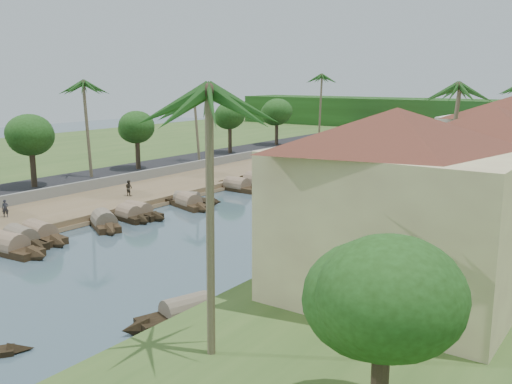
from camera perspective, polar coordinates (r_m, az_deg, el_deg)
The scene contains 41 objects.
ground at distance 43.55m, azimuth -9.82°, elevation -5.94°, with size 220.00×220.00×0.00m, color #3D525C.
left_bank at distance 68.25m, azimuth -7.54°, elevation 0.79°, with size 10.00×180.00×0.80m, color brown.
right_bank at distance 51.83m, azimuth 22.33°, elevation -3.15°, with size 16.00×180.00×1.20m, color #335020.
road at distance 74.15m, azimuth -12.40°, elevation 1.71°, with size 8.00×180.00×1.40m, color black.
retaining_wall at distance 70.97m, azimuth -10.06°, elevation 1.90°, with size 0.40×180.00×1.10m, color slate.
far_left_fill at distance 95.23m, azimuth -23.28°, elevation 3.13°, with size 45.00×220.00×1.35m, color #335020.
treeline at distance 132.87m, azimuth 22.35°, elevation 6.74°, with size 120.00×14.00×8.00m.
bridge at distance 106.05m, azimuth 18.80°, elevation 4.78°, with size 28.00×4.00×2.40m.
building_near at distance 29.93m, azimuth 13.51°, elevation -1.41°, with size 14.85×14.85×10.20m.
building_mid at distance 44.79m, azimuth 22.34°, elevation 1.91°, with size 14.11×14.11×9.70m.
sampan_2 at distance 46.56m, azimuth -23.64°, elevation -5.08°, with size 8.83×2.51×2.29m.
sampan_3 at distance 48.26m, azimuth -22.46°, elevation -4.43°, with size 8.12×2.61×2.16m.
sampan_4 at distance 49.14m, azimuth -20.84°, elevation -4.03°, with size 7.97×2.53×2.23m.
sampan_5 at distance 53.56m, azimuth -12.58°, elevation -2.31°, with size 6.26×2.37×1.99m.
sampan_6 at distance 51.47m, azimuth -14.95°, elevation -2.98°, with size 7.23×4.97×2.19m.
sampan_7 at distance 54.61m, azimuth -11.79°, elevation -2.01°, with size 7.60×1.88×2.04m.
sampan_8 at distance 57.60m, azimuth -6.74°, elevation -1.15°, with size 7.03×3.62×2.14m.
sampan_9 at distance 59.12m, azimuth -6.91°, elevation -0.84°, with size 7.27×3.55×1.87m.
sampan_10 at distance 65.94m, azimuth -1.93°, elevation 0.53°, with size 8.16×2.22×2.23m.
sampan_11 at distance 68.47m, azimuth 0.05°, elevation 0.95°, with size 8.74×3.97×2.42m.
sampan_12 at distance 70.83m, azimuth 1.07°, elevation 1.28°, with size 7.29×2.40×1.77m.
sampan_13 at distance 71.27m, azimuth 1.44°, elevation 1.36°, with size 8.90×2.93×2.37m.
sampan_14 at distance 31.57m, azimuth -6.96°, elevation -11.92°, with size 3.83×7.65×1.89m.
sampan_15 at distance 45.04m, azimuth 7.72°, elevation -4.75°, with size 2.87×7.43×1.99m.
sampan_16 at distance 61.44m, azimuth 15.55°, elevation -0.70°, with size 2.53×8.59×2.08m.
canoe_1 at distance 48.40m, azimuth -22.09°, elevation -4.74°, with size 4.41×0.79×0.71m.
canoe_2 at distance 60.98m, azimuth -5.94°, elevation -0.73°, with size 6.09×1.80×0.88m.
palm_0 at distance 22.76m, azimuth -4.87°, elevation 9.43°, with size 3.20×3.20×12.73m.
palm_1 at distance 38.92m, azimuth 14.69°, elevation 6.81°, with size 3.20×3.20×10.54m.
palm_2 at distance 51.92m, azimuth 19.08°, elevation 9.77°, with size 3.20×3.20×12.56m.
palm_3 at distance 68.82m, azimuth 23.95°, elevation 8.01°, with size 3.20×3.20×10.49m.
palm_5 at distance 68.46m, azimuth -16.68°, elevation 10.23°, with size 3.20×3.20×12.43m.
palm_6 at distance 78.76m, azimuth -5.90°, elevation 9.62°, with size 3.20×3.20×10.84m.
palm_8 at distance 103.99m, azimuth 6.46°, elevation 11.36°, with size 3.20×3.20×13.35m.
tree_2 at distance 64.38m, azimuth -21.61°, elevation 5.22°, with size 4.86×4.86×7.50m.
tree_3 at distance 73.63m, azimuth -11.84°, elevation 6.28°, with size 4.48×4.48×7.12m.
tree_4 at distance 87.73m, azimuth -2.64°, elevation 7.55°, with size 4.56×4.56×7.56m.
tree_5 at distance 98.42m, azimuth 2.09°, elevation 7.93°, with size 5.11×5.11×7.68m.
tree_7 at distance 19.18m, azimuth 12.64°, elevation -10.53°, with size 4.78×4.78×6.63m.
person_near at distance 54.53m, azimuth -23.78°, elevation -1.52°, with size 0.57×0.37×1.56m, color #25262C.
person_far at distance 60.32m, azimuth -12.60°, elevation 0.40°, with size 0.80×0.63×1.65m, color #383127.
Camera 1 is at (29.61, -29.23, 12.87)m, focal length 40.00 mm.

